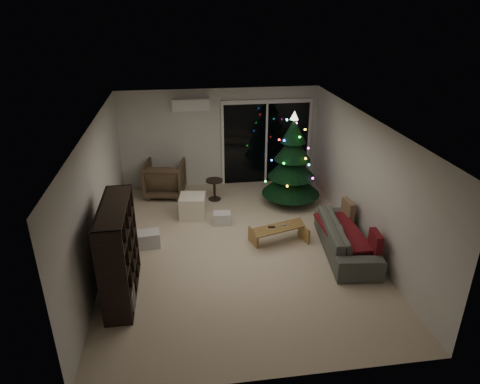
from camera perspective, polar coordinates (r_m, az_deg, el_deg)
The scene contains 18 objects.
room at distance 9.42m, azimuth 1.12°, elevation 2.88°, with size 6.50×7.51×2.60m.
bookshelf at distance 7.13m, azimuth -17.45°, elevation -7.72°, with size 0.41×1.61×1.61m, color #2D211A, non-canonical shape.
media_cabinet at distance 8.13m, azimuth -16.17°, elevation -7.05°, with size 0.43×1.14×0.71m, color #2D211A.
stereo at distance 7.92m, azimuth -16.53°, elevation -4.37°, with size 0.36×0.43×0.15m, color black.
armchair at distance 10.68m, azimuth -9.99°, elevation 1.77°, with size 0.92×0.95×0.87m, color brown.
ottoman at distance 9.58m, azimuth -6.33°, elevation -1.90°, with size 0.56×0.56×0.50m, color silver.
cardboard_box_a at distance 8.64m, azimuth -12.06°, elevation -6.15°, with size 0.43×0.33×0.31m, color silver.
cardboard_box_b at distance 9.29m, azimuth -2.39°, elevation -3.50°, with size 0.37×0.28×0.26m, color silver.
side_table at distance 10.35m, azimuth -3.42°, elevation 0.31°, with size 0.41×0.41×0.51m, color #2D211A.
floor_lamp at distance 11.21m, azimuth -8.82°, elevation 5.59°, with size 0.29×0.29×1.84m, color black.
sofa at distance 8.44m, azimuth 14.04°, elevation -5.91°, with size 2.11×0.83×0.62m, color #464944.
sofa_throw at distance 8.34m, azimuth 13.49°, elevation -5.16°, with size 0.66×1.52×0.05m, color #5D140D.
cushion_a at distance 8.95m, azimuth 14.20°, elevation -2.33°, with size 0.12×0.41×0.41m, color #957456.
cushion_b at distance 7.91m, azimuth 17.60°, elevation -6.48°, with size 0.12×0.41×0.41m, color #5D140D.
coffee_table at distance 8.60m, azimuth 5.18°, elevation -5.68°, with size 1.09×0.38×0.35m, color #AA8142, non-canonical shape.
remote_a at distance 8.48m, azimuth 4.24°, elevation -4.69°, with size 0.14×0.04×0.02m, color black.
remote_b at distance 8.57m, azimuth 5.81°, elevation -4.41°, with size 0.13×0.04×0.02m, color slate.
christmas_tree at distance 9.92m, azimuth 6.97°, elevation 4.39°, with size 1.37×1.37×2.22m, color #0C3519.
Camera 1 is at (-0.96, -7.17, 4.44)m, focal length 32.00 mm.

